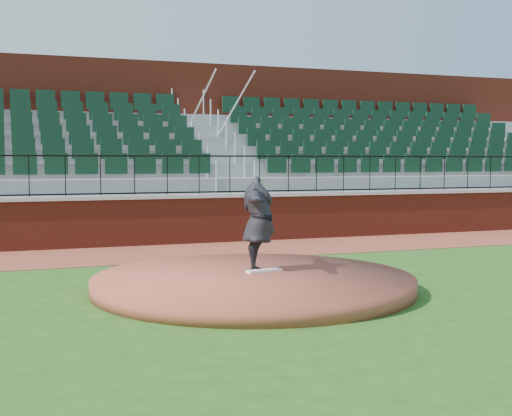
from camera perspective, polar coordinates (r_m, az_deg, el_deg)
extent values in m
plane|color=#224E16|center=(11.44, 2.61, -7.00)|extent=(90.00, 90.00, 0.00)
cube|color=brown|center=(16.49, -4.69, -3.60)|extent=(34.00, 3.20, 0.01)
cube|color=maroon|center=(17.96, -6.07, -1.08)|extent=(34.00, 0.35, 1.20)
cube|color=#B7B7B7|center=(17.92, -6.08, 0.99)|extent=(34.00, 0.45, 0.10)
cube|color=maroon|center=(23.30, -9.44, 5.34)|extent=(34.00, 0.50, 5.50)
cylinder|color=brown|center=(11.55, -0.21, -6.26)|extent=(5.40, 5.40, 0.25)
cube|color=white|center=(11.89, 0.68, -5.25)|extent=(0.68, 0.29, 0.04)
imported|color=black|center=(11.90, 0.21, -1.32)|extent=(1.13, 2.12, 1.66)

